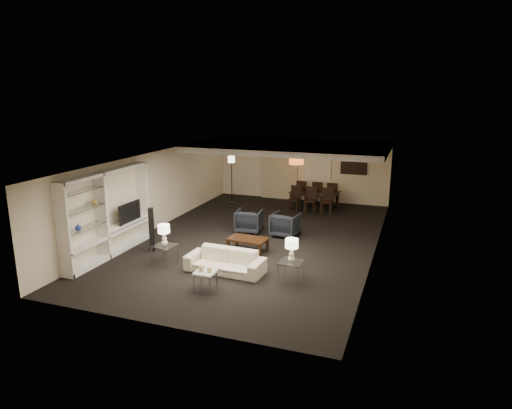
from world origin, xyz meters
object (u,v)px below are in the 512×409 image
object	(u,v)px
floor_lamp	(232,180)
coffee_table	(248,245)
dining_table	(314,200)
chair_fl	(303,192)
side_table_left	(165,255)
chair_fr	(333,194)
armchair_right	(285,225)
vase_amber	(94,201)
chair_nr	(326,201)
floor_speaker	(152,230)
sofa	(225,261)
chair_nl	(294,199)
chair_nm	(310,200)
side_table_right	(291,272)
chair_fm	(318,193)
pendant_light	(296,161)
table_lamp_left	(164,235)
armchair_left	(249,221)
vase_blue	(78,227)
marble_table	(206,281)
table_lamp_right	(292,250)

from	to	relation	value
floor_lamp	coffee_table	bearing A→B (deg)	-62.92
dining_table	chair_fl	distance (m)	0.90
side_table_left	chair_fr	xyz separation A→B (m)	(2.99, 7.60, 0.22)
armchair_right	side_table_left	xyz separation A→B (m)	(-2.30, -3.30, -0.11)
armchair_right	chair_fr	bearing A→B (deg)	-92.64
vase_amber	chair_nr	bearing A→B (deg)	54.96
chair_fr	floor_speaker	bearing A→B (deg)	60.20
sofa	dining_table	distance (m)	6.99
coffee_table	chair_nl	world-z (taller)	chair_nl
side_table_left	chair_nm	xyz separation A→B (m)	(2.39, 6.30, 0.22)
side_table_right	chair_nr	size ratio (longest dim) A/B	0.58
side_table_left	dining_table	bearing A→B (deg)	71.06
side_table_left	chair_nm	world-z (taller)	chair_nm
side_table_left	floor_lamp	xyz separation A→B (m)	(-0.91, 6.71, 0.69)
chair_fr	side_table_right	bearing A→B (deg)	92.42
chair_nm	chair_fm	world-z (taller)	same
dining_table	chair_nr	xyz separation A→B (m)	(0.60, -0.65, 0.15)
armchair_right	chair_fr	distance (m)	4.36
side_table_left	chair_nr	bearing A→B (deg)	64.65
pendant_light	table_lamp_left	bearing A→B (deg)	-106.92
chair_fm	floor_speaker	bearing A→B (deg)	59.61
side_table_right	table_lamp_left	world-z (taller)	table_lamp_left
armchair_left	chair_nr	bearing A→B (deg)	-128.53
floor_speaker	vase_blue	bearing A→B (deg)	-140.88
sofa	floor_lamp	world-z (taller)	floor_lamp
armchair_right	marble_table	size ratio (longest dim) A/B	1.79
armchair_left	vase_blue	distance (m)	5.30
sofa	coffee_table	world-z (taller)	sofa
marble_table	armchair_left	bearing A→B (deg)	97.77
side_table_right	vase_amber	distance (m)	5.34
table_lamp_left	table_lamp_right	distance (m)	3.40
dining_table	chair_fl	xyz separation A→B (m)	(-0.60, 0.65, 0.15)
sofa	chair_nr	world-z (taller)	chair_nr
coffee_table	vase_blue	world-z (taller)	vase_blue
pendant_light	coffee_table	bearing A→B (deg)	-92.14
armchair_left	marble_table	size ratio (longest dim) A/B	1.79
marble_table	chair_nm	xyz separation A→B (m)	(0.69, 7.40, 0.24)
chair_fl	floor_lamp	size ratio (longest dim) A/B	0.50
side_table_right	chair_nr	world-z (taller)	chair_nr
chair_nl	chair_fl	distance (m)	1.30
sofa	dining_table	bearing A→B (deg)	86.94
side_table_right	table_lamp_right	size ratio (longest dim) A/B	0.97
armchair_right	table_lamp_left	xyz separation A→B (m)	(-2.30, -3.30, 0.42)
side_table_right	floor_lamp	world-z (taller)	floor_lamp
vase_blue	chair_nr	size ratio (longest dim) A/B	0.18
dining_table	chair_nl	size ratio (longest dim) A/B	1.92
marble_table	table_lamp_left	bearing A→B (deg)	147.09
side_table_right	vase_amber	xyz separation A→B (m)	(-5.14, -0.44, 1.39)
chair_nr	chair_fl	distance (m)	1.77
vase_blue	vase_amber	bearing A→B (deg)	90.00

